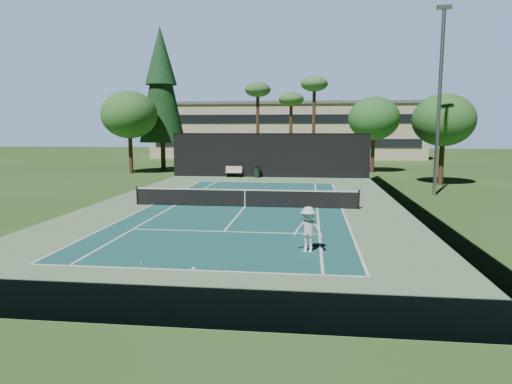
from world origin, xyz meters
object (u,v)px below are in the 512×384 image
tennis_net (245,197)px  trash_bin (257,172)px  player (308,229)px  park_bench (234,171)px  tennis_ball_a (141,263)px  tennis_ball_c (291,198)px  tennis_ball_b (226,197)px  tennis_ball_d (215,199)px

tennis_net → trash_bin: bearing=94.0°
player → park_bench: 25.79m
tennis_ball_a → tennis_ball_c: bearing=73.3°
player → tennis_ball_b: bearing=125.9°
tennis_ball_c → trash_bin: bearing=106.4°
tennis_net → tennis_ball_a: bearing=-99.3°
tennis_net → tennis_ball_c: tennis_net is taller
tennis_ball_a → tennis_ball_c: tennis_ball_c is taller
tennis_ball_c → tennis_ball_d: size_ratio=1.27×
tennis_ball_a → tennis_ball_c: size_ratio=0.92×
tennis_ball_b → tennis_ball_c: 4.21m
tennis_ball_b → park_bench: 12.49m
player → tennis_ball_d: player is taller
tennis_net → park_bench: tennis_net is taller
tennis_ball_c → tennis_ball_d: 4.87m
player → tennis_ball_c: 12.53m
player → tennis_ball_d: size_ratio=27.73×
tennis_net → park_bench: (-3.26, 15.64, -0.01)m
tennis_net → tennis_ball_b: (-1.68, 3.26, -0.52)m
player → trash_bin: size_ratio=1.77×
player → trash_bin: player is taller
tennis_ball_c → player: bearing=-84.9°
tennis_net → tennis_ball_d: size_ratio=213.83×
tennis_net → tennis_ball_c: 4.15m
tennis_ball_a → tennis_ball_b: (0.18, 14.61, 0.00)m
player → tennis_ball_c: player is taller
player → tennis_net: bearing=124.4°
tennis_net → tennis_ball_a: size_ratio=182.37×
tennis_ball_d → tennis_net: bearing=-49.6°
tennis_ball_b → tennis_net: bearing=-62.8°
park_bench → trash_bin: size_ratio=1.59×
tennis_ball_b → tennis_ball_d: tennis_ball_b is taller
tennis_net → tennis_ball_b: bearing=117.2°
tennis_ball_c → park_bench: (-5.79, 12.39, 0.51)m
tennis_ball_a → tennis_ball_d: 14.07m
tennis_ball_c → tennis_net: bearing=-128.0°
tennis_net → trash_bin: (-1.09, 15.57, -0.08)m
tennis_ball_b → park_bench: (-1.58, 12.38, 0.51)m
tennis_net → tennis_ball_c: (2.53, 3.25, -0.52)m
tennis_ball_c → park_bench: 13.69m
tennis_ball_d → park_bench: bearing=94.2°
tennis_ball_b → trash_bin: 12.33m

